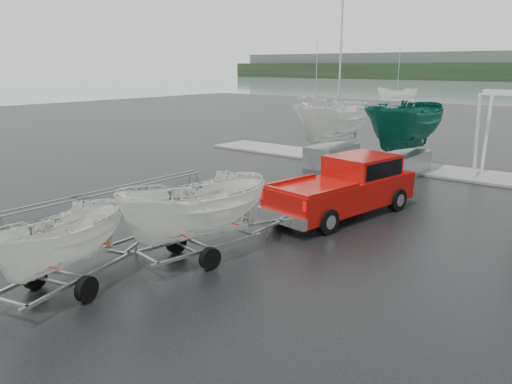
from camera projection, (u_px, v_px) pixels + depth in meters
The scene contains 10 objects.
ground_plane at pixel (305, 245), 14.92m from camera, with size 120.00×120.00×0.00m, color black.
dock at pixel (453, 173), 24.63m from camera, with size 30.00×3.00×0.12m, color gray.
pickup_truck at pixel (349, 185), 17.81m from camera, with size 2.99×6.38×2.04m.
trailer_hitched at pixel (196, 159), 13.12m from camera, with size 2.03×3.74×5.22m.
trailer_parked at pixel (58, 194), 11.25m from camera, with size 2.07×3.78×4.36m.
keelboat_0 at pixel (334, 95), 25.77m from camera, with size 2.35×3.20×10.51m.
keelboat_1 at pixel (408, 94), 23.46m from camera, with size 2.46×3.20×7.65m.
mast_rack_0 at pixel (142, 183), 21.13m from camera, with size 0.56×6.50×0.06m.
moored_boat_0 at pixel (315, 110), 60.19m from camera, with size 2.94×3.00×11.55m.
moored_boat_4 at pixel (397, 98), 81.62m from camera, with size 3.69×3.70×11.43m.
Camera 1 is at (7.81, -11.80, 5.21)m, focal length 35.00 mm.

